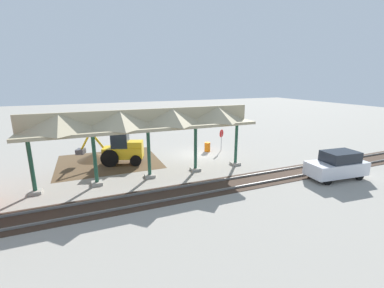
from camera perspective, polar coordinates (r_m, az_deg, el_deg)
ground_plane at (r=24.05m, az=2.04°, el=-2.36°), size 120.00×120.00×0.00m
dirt_work_zone at (r=23.15m, az=-17.96°, el=-3.72°), size 8.24×7.00×0.01m
platform_canopy at (r=17.83m, az=-9.87°, el=5.34°), size 15.54×3.20×4.90m
rail_tracks at (r=18.16m, az=11.57°, el=-8.16°), size 60.00×2.58×0.15m
stop_sign at (r=25.18m, az=6.56°, el=1.87°), size 0.65×0.45×2.11m
backhoe at (r=21.92m, az=-15.44°, el=-1.10°), size 5.40×2.89×2.82m
dirt_mound at (r=24.12m, az=-20.83°, el=-3.26°), size 5.82×5.82×1.21m
distant_parked_car at (r=20.75m, az=29.57°, el=-4.12°), size 4.34×2.12×1.98m
traffic_barrel at (r=24.99m, az=3.43°, el=-0.67°), size 0.56×0.56×0.90m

